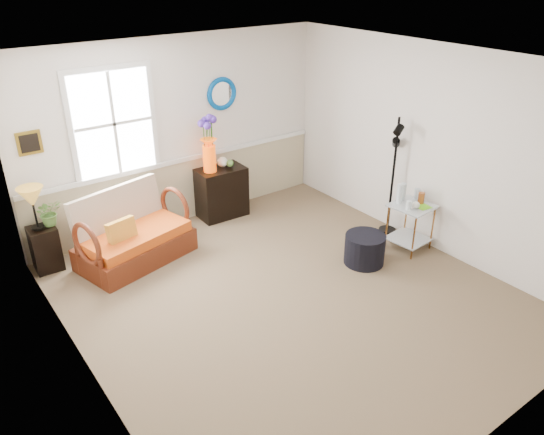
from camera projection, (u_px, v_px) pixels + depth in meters
floor at (289, 296)px, 6.07m from camera, size 4.50×5.00×0.01m
ceiling at (294, 64)px, 4.90m from camera, size 4.50×5.00×0.01m
walls at (291, 192)px, 5.49m from camera, size 4.51×5.01×2.60m
wainscot at (184, 190)px, 7.65m from camera, size 4.46×0.02×0.90m
chair_rail at (182, 160)px, 7.43m from camera, size 4.46×0.04×0.06m
window at (114, 124)px, 6.65m from camera, size 1.14×0.06×1.44m
picture at (29, 143)px, 6.14m from camera, size 0.28×0.03×0.28m
mirror at (221, 94)px, 7.44m from camera, size 0.47×0.07×0.47m
loveseat at (133, 228)px, 6.60m from camera, size 1.53×1.09×0.90m
throw_pillow at (122, 234)px, 6.39m from camera, size 0.38×0.17×0.37m
lamp_stand at (46, 249)px, 6.48m from camera, size 0.33×0.33×0.56m
table_lamp at (34, 209)px, 6.20m from camera, size 0.37×0.37×0.55m
potted_plant at (49, 215)px, 6.38m from camera, size 0.33×0.36×0.26m
cabinet at (221, 192)px, 7.79m from camera, size 0.71×0.48×0.74m
flower_vase at (209, 144)px, 7.34m from camera, size 0.28×0.28×0.80m
side_table at (410, 227)px, 6.92m from camera, size 0.53×0.53×0.63m
tabletop_items at (413, 195)px, 6.77m from camera, size 0.47×0.47×0.26m
floor_lamp at (393, 177)px, 7.13m from camera, size 0.29×0.29×1.64m
ottoman at (365, 249)px, 6.64m from camera, size 0.53×0.53×0.39m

